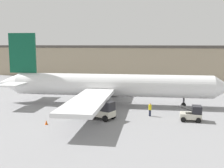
% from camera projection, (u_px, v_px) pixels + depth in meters
% --- Properties ---
extents(ground_plane, '(400.00, 400.00, 0.00)m').
position_uv_depth(ground_plane, '(112.00, 105.00, 45.49)').
color(ground_plane, gray).
extents(terminal_building, '(83.16, 12.18, 9.44)m').
position_uv_depth(terminal_building, '(128.00, 62.00, 81.66)').
color(terminal_building, gray).
rests_on(terminal_building, ground_plane).
extents(airplane, '(38.20, 35.94, 11.57)m').
position_uv_depth(airplane, '(106.00, 85.00, 45.19)').
color(airplane, silver).
rests_on(airplane, ground_plane).
extents(ground_crew_worker, '(0.40, 0.40, 1.84)m').
position_uv_depth(ground_crew_worker, '(150.00, 109.00, 38.22)').
color(ground_crew_worker, '#1E2338').
rests_on(ground_crew_worker, ground_plane).
extents(baggage_tug, '(3.42, 2.74, 2.43)m').
position_uv_depth(baggage_tug, '(104.00, 111.00, 36.49)').
color(baggage_tug, beige).
rests_on(baggage_tug, ground_plane).
extents(belt_loader_truck, '(2.83, 2.33, 1.98)m').
position_uv_depth(belt_loader_truck, '(192.00, 114.00, 35.86)').
color(belt_loader_truck, beige).
rests_on(belt_loader_truck, ground_plane).
extents(safety_cone_near, '(0.36, 0.36, 0.55)m').
position_uv_depth(safety_cone_near, '(46.00, 122.00, 34.26)').
color(safety_cone_near, '#EF590F').
rests_on(safety_cone_near, ground_plane).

